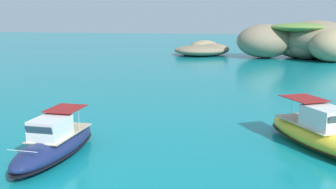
% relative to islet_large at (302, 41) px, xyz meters
% --- Properties ---
extents(islet_large, '(28.26, 23.40, 7.96)m').
position_rel_islet_large_xyz_m(islet_large, '(0.00, 0.00, 0.00)').
color(islet_large, '#84755B').
rests_on(islet_large, ground).
extents(islet_small, '(16.08, 17.41, 3.22)m').
position_rel_islet_large_xyz_m(islet_small, '(-21.45, 3.28, -2.42)').
color(islet_small, '#84755B').
rests_on(islet_small, ground).
extents(motorboat_navy, '(2.67, 8.61, 2.69)m').
position_rel_islet_large_xyz_m(motorboat_navy, '(-20.06, -65.00, -2.84)').
color(motorboat_navy, navy).
rests_on(motorboat_navy, ground).
extents(motorboat_yellow, '(7.41, 9.60, 2.98)m').
position_rel_islet_large_xyz_m(motorboat_yellow, '(-4.38, -59.49, -2.75)').
color(motorboat_yellow, yellow).
rests_on(motorboat_yellow, ground).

